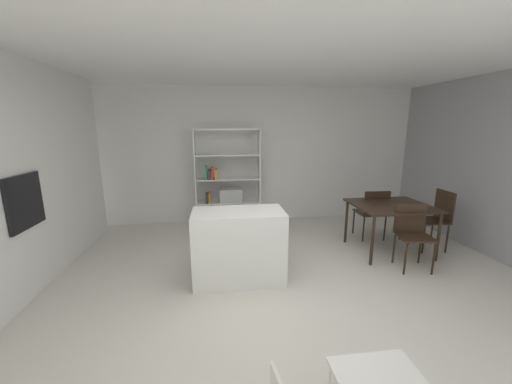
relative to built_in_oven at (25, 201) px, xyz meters
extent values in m
plane|color=beige|center=(2.79, -0.56, -1.14)|extent=(9.58, 9.58, 0.00)
cube|color=white|center=(2.79, -0.56, 1.63)|extent=(6.97, 6.31, 0.06)
cube|color=silver|center=(2.79, 2.57, 0.23)|extent=(6.97, 0.06, 2.74)
cube|color=black|center=(0.00, 0.00, 0.00)|extent=(0.04, 0.60, 0.60)
cylinder|color=#B7BABC|center=(-0.03, 0.00, 0.25)|extent=(0.02, 0.48, 0.02)
cube|color=white|center=(2.37, 0.05, -0.68)|extent=(1.15, 0.60, 0.92)
cube|color=white|center=(1.71, 2.21, -0.18)|extent=(0.02, 0.36, 1.91)
cube|color=white|center=(2.94, 2.21, -0.18)|extent=(0.02, 0.36, 1.91)
cube|color=white|center=(2.32, 2.21, 0.76)|extent=(1.25, 0.36, 0.02)
cube|color=white|center=(2.32, 2.21, -1.13)|extent=(1.25, 0.36, 0.02)
cube|color=white|center=(2.32, 2.21, -0.65)|extent=(1.20, 0.36, 0.02)
cube|color=white|center=(2.32, 2.21, -0.18)|extent=(1.20, 0.36, 0.02)
cube|color=white|center=(2.32, 2.21, 0.28)|extent=(1.20, 0.36, 0.02)
cube|color=#38383D|center=(1.86, 2.21, -1.00)|extent=(0.06, 0.30, 0.23)
cube|color=gold|center=(1.92, 2.21, -1.04)|extent=(0.04, 0.30, 0.14)
cube|color=red|center=(1.98, 2.21, -1.04)|extent=(0.03, 0.30, 0.15)
cube|color=#38383D|center=(1.91, 2.21, -0.55)|extent=(0.05, 0.30, 0.17)
cube|color=orange|center=(1.96, 2.21, -0.54)|extent=(0.03, 0.30, 0.19)
cube|color=#338E4C|center=(1.92, 2.21, -0.05)|extent=(0.03, 0.30, 0.25)
cube|color=#38383D|center=(1.98, 2.21, -0.09)|extent=(0.05, 0.30, 0.17)
cube|color=red|center=(2.03, 2.21, -0.07)|extent=(0.04, 0.30, 0.21)
cube|color=orange|center=(2.10, 2.21, -0.08)|extent=(0.05, 0.30, 0.18)
cube|color=#B7BABC|center=(2.37, 2.21, -0.51)|extent=(0.44, 0.32, 0.26)
cube|color=white|center=(3.06, -2.10, -0.67)|extent=(0.53, 0.42, 0.03)
cube|color=black|center=(4.79, 0.63, -0.39)|extent=(1.15, 0.98, 0.03)
cylinder|color=black|center=(4.28, 0.20, -0.77)|extent=(0.04, 0.04, 0.74)
cylinder|color=black|center=(5.31, 0.20, -0.77)|extent=(0.04, 0.04, 0.74)
cylinder|color=black|center=(4.28, 1.06, -0.77)|extent=(0.04, 0.04, 0.74)
cylinder|color=black|center=(5.31, 1.06, -0.77)|extent=(0.04, 0.04, 0.74)
cube|color=black|center=(5.49, 0.63, -0.66)|extent=(0.47, 0.45, 0.03)
cube|color=black|center=(5.69, 0.62, -0.41)|extent=(0.06, 0.43, 0.47)
cylinder|color=black|center=(5.31, 0.83, -0.90)|extent=(0.03, 0.03, 0.47)
cylinder|color=black|center=(5.28, 0.46, -0.90)|extent=(0.03, 0.03, 0.47)
cylinder|color=black|center=(5.69, 0.80, -0.90)|extent=(0.03, 0.03, 0.47)
cylinder|color=black|center=(5.66, 0.44, -0.90)|extent=(0.03, 0.03, 0.47)
cube|color=black|center=(4.79, 1.24, -0.68)|extent=(0.46, 0.46, 0.03)
cube|color=black|center=(4.79, 1.03, -0.46)|extent=(0.45, 0.04, 0.42)
cylinder|color=black|center=(4.99, 1.44, -0.91)|extent=(0.03, 0.03, 0.45)
cylinder|color=black|center=(4.60, 1.44, -0.91)|extent=(0.03, 0.03, 0.45)
cylinder|color=black|center=(4.98, 1.04, -0.91)|extent=(0.03, 0.03, 0.45)
cylinder|color=black|center=(4.59, 1.05, -0.91)|extent=(0.03, 0.03, 0.45)
cube|color=black|center=(4.79, 0.02, -0.67)|extent=(0.49, 0.46, 0.03)
cube|color=black|center=(4.82, 0.20, -0.45)|extent=(0.43, 0.09, 0.41)
cylinder|color=black|center=(4.58, -0.12, -0.91)|extent=(0.03, 0.03, 0.46)
cylinder|color=black|center=(4.95, -0.18, -0.91)|extent=(0.03, 0.03, 0.46)
cylinder|color=black|center=(4.63, 0.22, -0.91)|extent=(0.03, 0.03, 0.46)
cylinder|color=black|center=(5.00, 0.16, -0.91)|extent=(0.03, 0.03, 0.46)
camera|label=1|loc=(2.13, -3.46, 0.81)|focal=20.60mm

